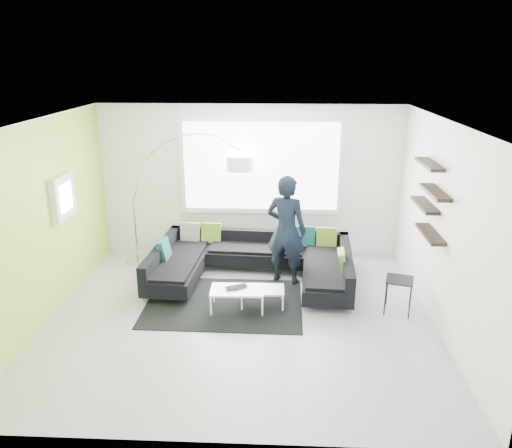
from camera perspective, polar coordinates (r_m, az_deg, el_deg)
The scene contains 9 objects.
ground at distance 7.38m, azimuth -1.77°, elevation -10.51°, with size 5.50×5.50×0.00m, color gray.
room_shell at distance 6.88m, azimuth -1.47°, elevation 3.60°, with size 5.54×5.04×2.82m.
sectional_sofa at distance 8.30m, azimuth -0.46°, elevation -4.67°, with size 3.37×2.21×0.70m.
rug at distance 7.75m, azimuth -3.66°, elevation -8.99°, with size 2.36×1.72×0.01m, color black.
coffee_table at distance 7.54m, azimuth -0.69°, elevation -8.39°, with size 1.02×0.59×0.33m, color white.
arc_lamp at distance 9.11m, azimuth -13.91°, elevation 2.71°, with size 2.17×0.53×2.36m, color silver, non-canonical shape.
side_table at distance 7.68m, azimuth 15.94°, elevation -7.85°, with size 0.38×0.38×0.52m, color black.
person at distance 8.11m, azimuth 3.47°, elevation -0.69°, with size 0.78×0.64×1.83m, color black.
laptop at distance 7.41m, azimuth -2.13°, elevation -7.38°, with size 0.39×0.34×0.03m, color black.
Camera 1 is at (0.53, -6.42, 3.61)m, focal length 35.00 mm.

